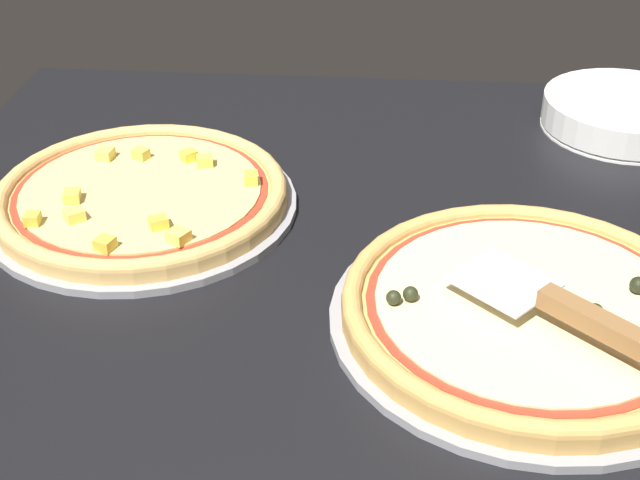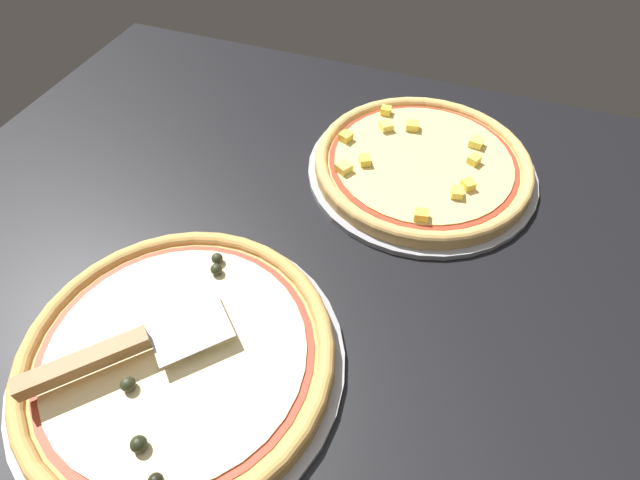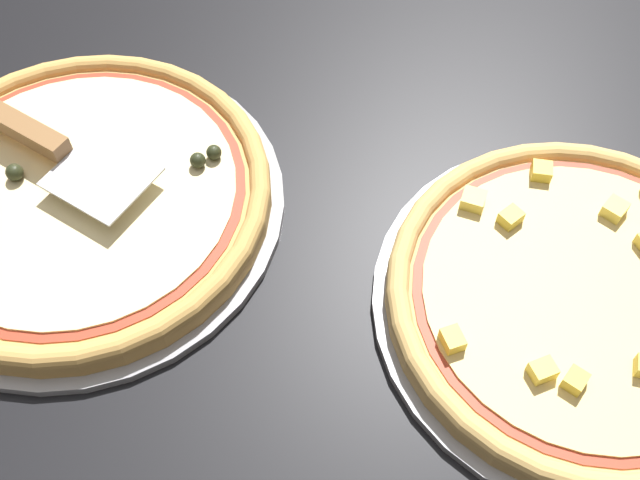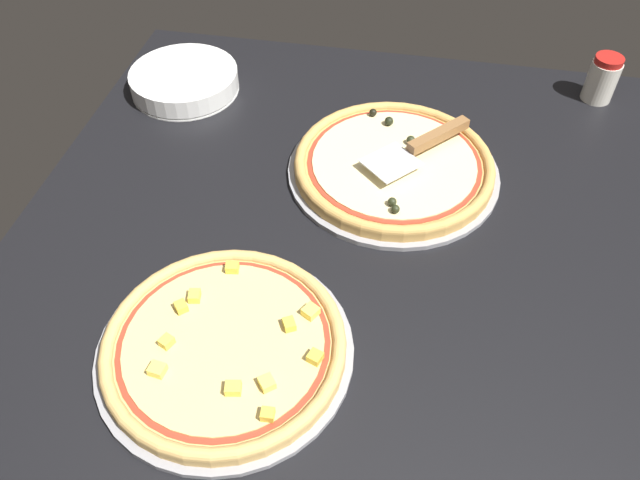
# 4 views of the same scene
# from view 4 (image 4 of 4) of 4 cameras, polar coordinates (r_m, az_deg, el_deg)

# --- Properties ---
(ground_plane) EXTENTS (1.25, 1.22, 0.04)m
(ground_plane) POSITION_cam_4_polar(r_m,az_deg,el_deg) (1.16, 3.55, 0.61)
(ground_plane) COLOR black
(pizza_pan_front) EXTENTS (0.42, 0.42, 0.01)m
(pizza_pan_front) POSITION_cam_4_polar(r_m,az_deg,el_deg) (1.25, 6.69, 6.23)
(pizza_pan_front) COLOR #939399
(pizza_pan_front) RESTS_ON ground_plane
(pizza_front) EXTENTS (0.39, 0.39, 0.04)m
(pizza_front) POSITION_cam_4_polar(r_m,az_deg,el_deg) (1.24, 6.77, 6.92)
(pizza_front) COLOR tan
(pizza_front) RESTS_ON pizza_pan_front
(pizza_pan_back) EXTENTS (0.39, 0.39, 0.01)m
(pizza_pan_back) POSITION_cam_4_polar(r_m,az_deg,el_deg) (0.98, -8.64, -9.97)
(pizza_pan_back) COLOR #939399
(pizza_pan_back) RESTS_ON ground_plane
(pizza_back) EXTENTS (0.37, 0.37, 0.03)m
(pizza_back) POSITION_cam_4_polar(r_m,az_deg,el_deg) (0.97, -8.75, -9.39)
(pizza_back) COLOR #DBAD60
(pizza_back) RESTS_ON pizza_pan_back
(serving_spatula) EXTENTS (0.20, 0.21, 0.02)m
(serving_spatula) POSITION_cam_4_polar(r_m,az_deg,el_deg) (1.25, 9.87, 8.91)
(serving_spatula) COLOR silver
(serving_spatula) RESTS_ON pizza_front
(plate_stack) EXTENTS (0.24, 0.24, 0.05)m
(plate_stack) POSITION_cam_4_polar(r_m,az_deg,el_deg) (1.50, -12.28, 14.04)
(plate_stack) COLOR white
(plate_stack) RESTS_ON ground_plane
(parmesan_shaker) EXTENTS (0.07, 0.07, 0.10)m
(parmesan_shaker) POSITION_cam_4_polar(r_m,az_deg,el_deg) (1.55, 24.40, 13.28)
(parmesan_shaker) COLOR silver
(parmesan_shaker) RESTS_ON ground_plane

